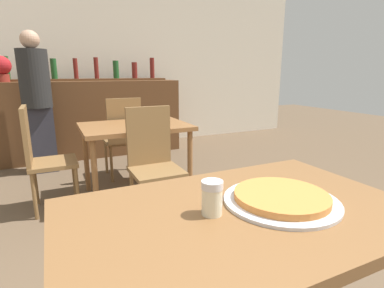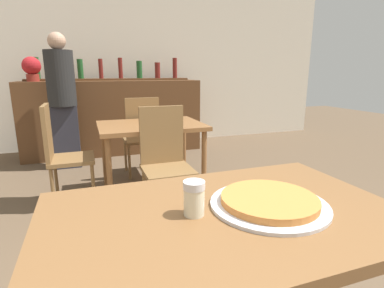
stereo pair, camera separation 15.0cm
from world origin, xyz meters
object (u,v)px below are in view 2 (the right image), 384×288
at_px(chair_far_side_front, 165,156).
at_px(pizza_tray, 269,202).
at_px(person_standing, 62,97).
at_px(chair_far_side_back, 142,133).
at_px(chair_far_side_left, 61,150).
at_px(cheese_shaker, 194,198).
at_px(potted_plant, 32,68).

bearing_deg(chair_far_side_front, pizza_tray, -91.04).
height_order(chair_far_side_front, person_standing, person_standing).
relative_size(chair_far_side_back, pizza_tray, 2.32).
height_order(chair_far_side_left, person_standing, person_standing).
distance_m(chair_far_side_left, cheese_shaker, 2.16).
distance_m(pizza_tray, cheese_shaker, 0.27).
xyz_separation_m(chair_far_side_left, cheese_shaker, (0.55, -2.06, 0.30)).
bearing_deg(chair_far_side_left, chair_far_side_front, -122.62).
height_order(pizza_tray, potted_plant, potted_plant).
xyz_separation_m(chair_far_side_left, pizza_tray, (0.82, -2.09, 0.26)).
xyz_separation_m(chair_far_side_left, person_standing, (-0.02, 1.21, 0.39)).
bearing_deg(person_standing, chair_far_side_front, -63.72).
xyz_separation_m(pizza_tray, potted_plant, (-1.21, 3.83, 0.49)).
bearing_deg(chair_far_side_left, chair_far_side_back, -57.38).
bearing_deg(potted_plant, pizza_tray, -72.44).
height_order(chair_far_side_back, cheese_shaker, chair_far_side_back).
relative_size(chair_far_side_front, cheese_shaker, 8.22).
relative_size(chair_far_side_front, chair_far_side_left, 1.00).
bearing_deg(chair_far_side_back, cheese_shaker, 83.56).
bearing_deg(potted_plant, chair_far_side_back, -44.02).
distance_m(chair_far_side_left, pizza_tray, 2.26).
bearing_deg(chair_far_side_left, pizza_tray, -158.70).
xyz_separation_m(chair_far_side_front, chair_far_side_back, (0.00, 1.08, 0.00)).
xyz_separation_m(chair_far_side_left, potted_plant, (-0.40, 1.74, 0.75)).
height_order(pizza_tray, person_standing, person_standing).
bearing_deg(person_standing, pizza_tray, -75.80).
xyz_separation_m(pizza_tray, person_standing, (-0.84, 3.30, 0.13)).
height_order(chair_far_side_front, chair_far_side_left, same).
height_order(cheese_shaker, potted_plant, potted_plant).
relative_size(chair_far_side_back, chair_far_side_left, 1.00).
bearing_deg(chair_far_side_left, potted_plant, 12.84).
height_order(cheese_shaker, person_standing, person_standing).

